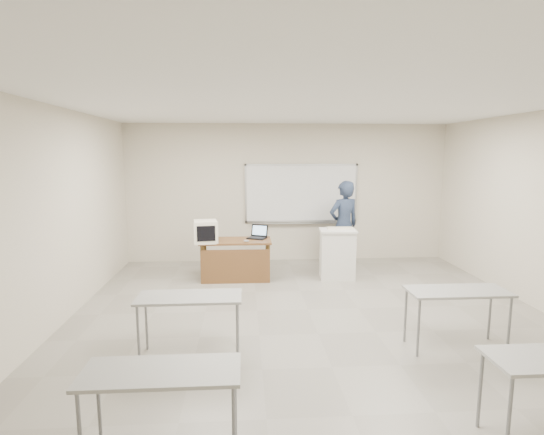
{
  "coord_description": "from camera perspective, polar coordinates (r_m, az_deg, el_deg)",
  "views": [
    {
      "loc": [
        -0.96,
        -5.25,
        2.35
      ],
      "look_at": [
        -0.46,
        2.2,
        1.23
      ],
      "focal_mm": 28.0,
      "sensor_mm": 36.0,
      "label": 1
    }
  ],
  "objects": [
    {
      "name": "floor",
      "position": [
        5.83,
        6.22,
        -15.33
      ],
      "size": [
        7.0,
        8.0,
        0.01
      ],
      "primitive_type": "cube",
      "color": "gray",
      "rests_on": "ground"
    },
    {
      "name": "whiteboard",
      "position": [
        9.35,
        3.96,
        3.17
      ],
      "size": [
        2.48,
        0.1,
        1.31
      ],
      "color": "white",
      "rests_on": "floor"
    },
    {
      "name": "student_desks",
      "position": [
        4.36,
        9.53,
        -14.28
      ],
      "size": [
        4.4,
        2.2,
        0.73
      ],
      "color": "gray",
      "rests_on": "floor"
    },
    {
      "name": "instructor_desk",
      "position": [
        7.95,
        -4.91,
        -4.75
      ],
      "size": [
        1.33,
        0.66,
        0.75
      ],
      "rotation": [
        0.0,
        0.0,
        -0.01
      ],
      "color": "brown",
      "rests_on": "floor"
    },
    {
      "name": "podium",
      "position": [
        8.17,
        8.78,
        -4.85
      ],
      "size": [
        0.67,
        0.49,
        0.94
      ],
      "rotation": [
        0.0,
        0.0,
        -0.09
      ],
      "color": "white",
      "rests_on": "floor"
    },
    {
      "name": "crt_monitor",
      "position": [
        7.89,
        -8.95,
        -1.85
      ],
      "size": [
        0.43,
        0.48,
        0.41
      ],
      "rotation": [
        0.0,
        0.0,
        0.13
      ],
      "color": "#ECE2C6",
      "rests_on": "instructor_desk"
    },
    {
      "name": "laptop",
      "position": [
        8.16,
        -2.09,
        -2.38
      ],
      "size": [
        0.34,
        0.31,
        0.25
      ],
      "rotation": [
        0.0,
        0.0,
        -0.42
      ],
      "color": "black",
      "rests_on": "instructor_desk"
    },
    {
      "name": "mouse",
      "position": [
        7.81,
        -3.48,
        -3.16
      ],
      "size": [
        0.1,
        0.07,
        0.04
      ],
      "primitive_type": "ellipsoid",
      "rotation": [
        0.0,
        0.0,
        -0.04
      ],
      "color": "gray",
      "rests_on": "instructor_desk"
    },
    {
      "name": "keyboard",
      "position": [
        8.16,
        9.16,
        -1.42
      ],
      "size": [
        0.5,
        0.19,
        0.03
      ],
      "primitive_type": "cube",
      "rotation": [
        0.0,
        0.0,
        -0.05
      ],
      "color": "#ECE2C6",
      "rests_on": "podium"
    },
    {
      "name": "presenter",
      "position": [
        8.76,
        9.63,
        -1.05
      ],
      "size": [
        0.77,
        0.64,
        1.82
      ],
      "primitive_type": "imported",
      "rotation": [
        0.0,
        0.0,
        3.48
      ],
      "color": "black",
      "rests_on": "floor"
    }
  ]
}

